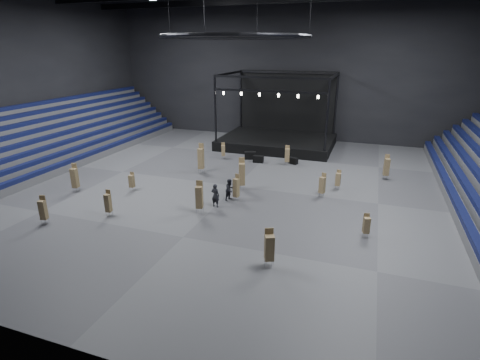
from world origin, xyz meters
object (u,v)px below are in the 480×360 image
(chair_stack_6, at_px, (201,158))
(chair_stack_12, at_px, (242,174))
(chair_stack_11, at_px, (236,187))
(flight_case_left, at_px, (250,155))
(flight_case_right, at_px, (293,161))
(chair_stack_0, at_px, (132,181))
(chair_stack_14, at_px, (199,197))
(chair_stack_3, at_px, (108,203))
(chair_stack_7, at_px, (322,185))
(chair_stack_10, at_px, (75,177))
(chair_stack_1, at_px, (338,179))
(chair_stack_4, at_px, (269,247))
(chair_stack_2, at_px, (287,155))
(chair_stack_9, at_px, (223,150))
(crew_member, at_px, (230,190))
(flight_case_mid, at_px, (258,159))
(stage, at_px, (279,134))
(chair_stack_13, at_px, (43,209))
(chair_stack_8, at_px, (366,225))
(chair_stack_5, at_px, (387,167))
(man_center, at_px, (215,195))

(chair_stack_6, bearing_deg, chair_stack_12, -35.82)
(chair_stack_6, xyz_separation_m, chair_stack_11, (5.91, -5.75, -0.37))
(flight_case_left, height_order, chair_stack_6, chair_stack_6)
(chair_stack_6, bearing_deg, flight_case_right, 30.82)
(chair_stack_0, bearing_deg, chair_stack_14, -16.74)
(flight_case_right, relative_size, chair_stack_3, 0.50)
(chair_stack_7, xyz_separation_m, chair_stack_10, (-20.82, -6.07, 0.22))
(chair_stack_1, height_order, chair_stack_4, chair_stack_4)
(chair_stack_1, bearing_deg, chair_stack_2, 142.59)
(chair_stack_9, bearing_deg, chair_stack_3, -120.41)
(crew_member, bearing_deg, chair_stack_7, -43.24)
(chair_stack_2, xyz_separation_m, chair_stack_9, (-7.48, -0.00, -0.15))
(chair_stack_4, bearing_deg, flight_case_mid, 83.95)
(chair_stack_2, height_order, chair_stack_12, chair_stack_12)
(stage, bearing_deg, chair_stack_2, -69.98)
(chair_stack_2, height_order, chair_stack_13, chair_stack_2)
(chair_stack_4, relative_size, chair_stack_8, 1.40)
(stage, bearing_deg, chair_stack_0, -112.33)
(flight_case_right, xyz_separation_m, chair_stack_10, (-16.49, -14.77, 0.99))
(chair_stack_10, height_order, chair_stack_12, chair_stack_12)
(chair_stack_0, height_order, chair_stack_14, chair_stack_14)
(chair_stack_12, bearing_deg, chair_stack_7, -17.36)
(flight_case_mid, bearing_deg, chair_stack_6, -129.77)
(chair_stack_3, height_order, chair_stack_10, chair_stack_10)
(flight_case_mid, xyz_separation_m, chair_stack_3, (-6.71, -17.20, 0.70))
(flight_case_right, relative_size, chair_stack_5, 0.42)
(flight_case_left, bearing_deg, flight_case_mid, -38.23)
(stage, bearing_deg, flight_case_left, -101.61)
(flight_case_left, relative_size, chair_stack_11, 0.55)
(chair_stack_6, height_order, crew_member, chair_stack_6)
(chair_stack_6, bearing_deg, chair_stack_9, 81.61)
(chair_stack_4, height_order, chair_stack_12, chair_stack_12)
(chair_stack_12, bearing_deg, chair_stack_9, 98.99)
(flight_case_right, relative_size, chair_stack_10, 0.40)
(flight_case_right, bearing_deg, chair_stack_7, -63.59)
(stage, distance_m, flight_case_right, 8.40)
(chair_stack_8, xyz_separation_m, crew_member, (-11.01, 3.04, 0.00))
(flight_case_left, distance_m, crew_member, 12.42)
(chair_stack_1, relative_size, man_center, 0.93)
(chair_stack_8, distance_m, chair_stack_14, 12.31)
(chair_stack_6, relative_size, chair_stack_12, 1.03)
(flight_case_right, height_order, chair_stack_11, chair_stack_11)
(chair_stack_10, relative_size, chair_stack_12, 0.87)
(chair_stack_1, distance_m, chair_stack_7, 2.57)
(stage, height_order, chair_stack_4, stage)
(stage, xyz_separation_m, man_center, (0.07, -21.25, -0.47))
(stage, relative_size, flight_case_right, 13.42)
(chair_stack_13, bearing_deg, chair_stack_2, 39.42)
(chair_stack_2, bearing_deg, chair_stack_4, -95.36)
(chair_stack_6, relative_size, chair_stack_14, 1.17)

